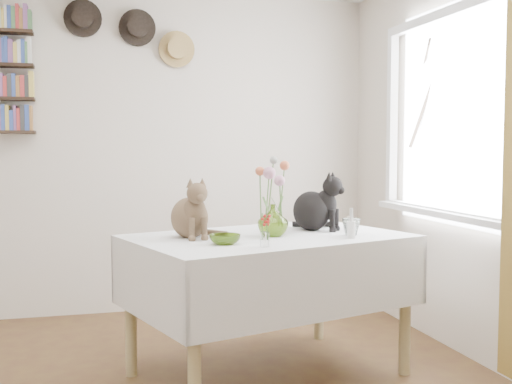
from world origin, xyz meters
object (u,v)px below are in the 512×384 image
object	(u,v)px
dining_table	(269,270)
flower_vase	(273,220)
tabby_cat	(189,207)
black_cat	(312,200)

from	to	relation	value
dining_table	flower_vase	world-z (taller)	flower_vase
tabby_cat	dining_table	bearing A→B (deg)	-16.32
dining_table	tabby_cat	size ratio (longest dim) A/B	5.07
dining_table	black_cat	bearing A→B (deg)	27.61
tabby_cat	flower_vase	size ratio (longest dim) A/B	1.90
black_cat	flower_vase	distance (m)	0.37
tabby_cat	black_cat	distance (m)	0.76
black_cat	flower_vase	bearing A→B (deg)	162.90
dining_table	flower_vase	xyz separation A→B (m)	(0.01, -0.04, 0.29)
dining_table	black_cat	distance (m)	0.52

